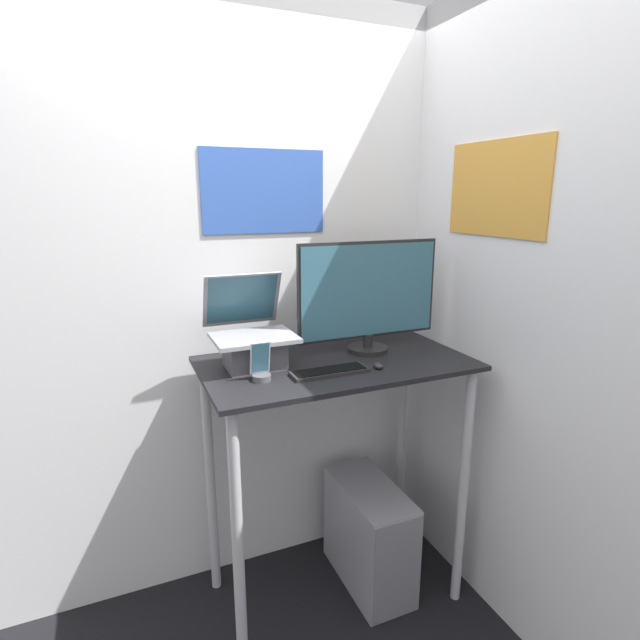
{
  "coord_description": "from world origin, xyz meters",
  "views": [
    {
      "loc": [
        -0.82,
        -1.45,
        1.78
      ],
      "look_at": [
        -0.07,
        0.3,
        1.3
      ],
      "focal_mm": 28.0,
      "sensor_mm": 36.0,
      "label": 1
    }
  ],
  "objects_px": {
    "mouse": "(378,366)",
    "cell_phone": "(261,369)",
    "monitor": "(369,297)",
    "keyboard": "(330,372)",
    "computer_tower": "(369,534)",
    "laptop": "(253,342)"
  },
  "relations": [
    {
      "from": "laptop",
      "to": "cell_phone",
      "type": "xyz_separation_m",
      "value": [
        -0.02,
        -0.17,
        -0.05
      ]
    },
    {
      "from": "monitor",
      "to": "mouse",
      "type": "xyz_separation_m",
      "value": [
        -0.07,
        -0.22,
        -0.23
      ]
    },
    {
      "from": "laptop",
      "to": "cell_phone",
      "type": "relative_size",
      "value": 2.41
    },
    {
      "from": "laptop",
      "to": "computer_tower",
      "type": "height_order",
      "value": "laptop"
    },
    {
      "from": "keyboard",
      "to": "mouse",
      "type": "height_order",
      "value": "mouse"
    },
    {
      "from": "mouse",
      "to": "computer_tower",
      "type": "relative_size",
      "value": 0.1
    },
    {
      "from": "mouse",
      "to": "cell_phone",
      "type": "distance_m",
      "value": 0.46
    },
    {
      "from": "keyboard",
      "to": "mouse",
      "type": "xyz_separation_m",
      "value": [
        0.2,
        -0.02,
        0.0
      ]
    },
    {
      "from": "keyboard",
      "to": "computer_tower",
      "type": "height_order",
      "value": "keyboard"
    },
    {
      "from": "keyboard",
      "to": "cell_phone",
      "type": "xyz_separation_m",
      "value": [
        -0.26,
        0.04,
        0.04
      ]
    },
    {
      "from": "keyboard",
      "to": "cell_phone",
      "type": "bearing_deg",
      "value": 172.11
    },
    {
      "from": "keyboard",
      "to": "mouse",
      "type": "relative_size",
      "value": 5.92
    },
    {
      "from": "cell_phone",
      "to": "keyboard",
      "type": "bearing_deg",
      "value": -7.89
    },
    {
      "from": "laptop",
      "to": "keyboard",
      "type": "height_order",
      "value": "laptop"
    },
    {
      "from": "monitor",
      "to": "computer_tower",
      "type": "bearing_deg",
      "value": -93.89
    },
    {
      "from": "mouse",
      "to": "keyboard",
      "type": "bearing_deg",
      "value": 173.29
    },
    {
      "from": "computer_tower",
      "to": "keyboard",
      "type": "bearing_deg",
      "value": -154.14
    },
    {
      "from": "laptop",
      "to": "mouse",
      "type": "bearing_deg",
      "value": -27.7
    },
    {
      "from": "keyboard",
      "to": "computer_tower",
      "type": "distance_m",
      "value": 0.93
    },
    {
      "from": "laptop",
      "to": "keyboard",
      "type": "bearing_deg",
      "value": -40.7
    },
    {
      "from": "monitor",
      "to": "computer_tower",
      "type": "height_order",
      "value": "monitor"
    },
    {
      "from": "keyboard",
      "to": "computer_tower",
      "type": "relative_size",
      "value": 0.59
    }
  ]
}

